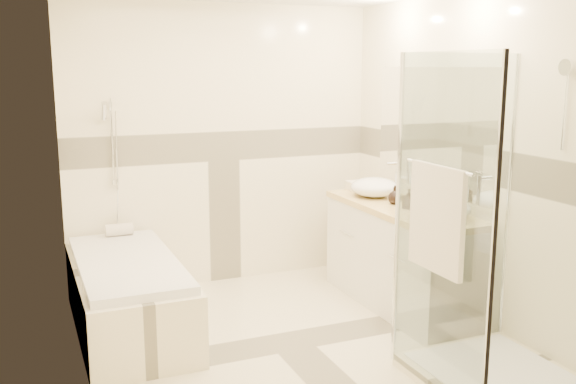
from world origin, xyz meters
name	(u,v)px	position (x,y,z in m)	size (l,w,h in m)	color
room	(295,169)	(0.06, 0.01, 1.26)	(2.82, 3.02, 2.52)	#F2E7C1
bathtub	(128,292)	(-1.02, 0.65, 0.31)	(0.75, 1.70, 0.56)	#F7ECC6
vanity	(401,256)	(1.12, 0.30, 0.43)	(0.58, 1.62, 0.85)	white
shower_enclosure	(473,304)	(0.83, -0.97, 0.51)	(0.96, 0.93, 2.04)	#F7ECC6
vessel_sink_near	(374,187)	(1.10, 0.71, 0.93)	(0.41, 0.41, 0.16)	white
vessel_sink_far	(440,208)	(1.10, -0.23, 0.94)	(0.44, 0.44, 0.18)	white
faucet_near	(396,175)	(1.32, 0.71, 1.02)	(0.12, 0.03, 0.30)	silver
faucet_far	(465,194)	(1.32, -0.23, 1.03)	(0.13, 0.03, 0.31)	silver
amenity_bottle_a	(409,199)	(1.10, 0.18, 0.93)	(0.07, 0.07, 0.16)	black
amenity_bottle_b	(395,195)	(1.10, 0.38, 0.93)	(0.12, 0.12, 0.15)	black
folded_towels	(357,186)	(1.10, 1.02, 0.89)	(0.14, 0.24, 0.08)	white
rolled_towel	(119,230)	(-0.97, 1.35, 0.61)	(0.10, 0.10, 0.22)	white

